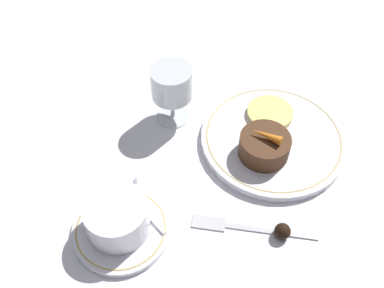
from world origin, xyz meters
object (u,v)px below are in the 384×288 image
dessert_cake (264,146)px  wine_glass (172,86)px  dinner_plate (273,139)px  fork (240,227)px  coffee_cup (117,217)px

dessert_cake → wine_glass: bearing=75.8°
dinner_plate → dessert_cake: 0.05m
wine_glass → dessert_cake: wine_glass is taller
dinner_plate → fork: dinner_plate is taller
fork → dessert_cake: dessert_cake is taller
dessert_cake → coffee_cup: bearing=138.6°
dinner_plate → fork: size_ratio=1.32×
dessert_cake → dinner_plate: bearing=-12.9°
fork → dinner_plate: bearing=-4.3°
coffee_cup → wine_glass: bearing=0.2°
wine_glass → dessert_cake: size_ratio=1.33×
wine_glass → fork: 0.26m
dinner_plate → fork: (-0.18, 0.01, -0.01)m
wine_glass → fork: wine_glass is taller
wine_glass → fork: bearing=-137.0°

